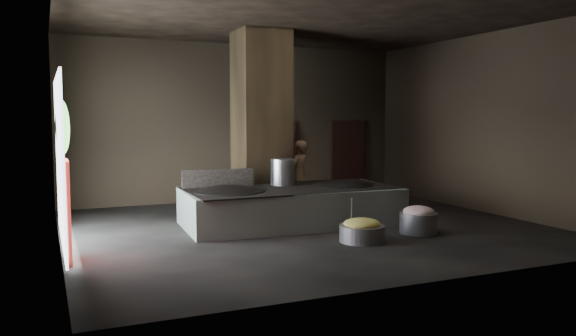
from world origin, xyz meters
name	(u,v)px	position (x,y,z in m)	size (l,w,h in m)	color
floor	(305,229)	(0.00, 0.00, -0.05)	(10.00, 9.00, 0.10)	black
ceiling	(306,16)	(0.00, 0.00, 4.55)	(10.00, 9.00, 0.10)	black
back_wall	(238,123)	(0.00, 4.55, 2.25)	(10.00, 0.10, 4.50)	black
front_wall	(442,128)	(0.00, -4.55, 2.25)	(10.00, 0.10, 4.50)	black
left_wall	(53,126)	(-5.05, 0.00, 2.25)	(0.10, 9.00, 4.50)	black
right_wall	(486,123)	(5.05, 0.00, 2.25)	(0.10, 9.00, 4.50)	black
pillar	(261,123)	(-0.30, 1.90, 2.25)	(1.20, 1.20, 4.50)	black
hearth_platform	(291,206)	(-0.18, 0.40, 0.41)	(4.72, 2.26, 0.82)	silver
platform_cap	(291,188)	(-0.18, 0.40, 0.82)	(4.62, 2.22, 0.03)	black
wok_left	(229,195)	(-1.63, 0.35, 0.75)	(1.49, 1.49, 0.41)	black
wok_left_rim	(229,192)	(-1.63, 0.35, 0.82)	(1.52, 1.52, 0.05)	black
wok_right	(342,188)	(1.17, 0.45, 0.75)	(1.39, 1.39, 0.39)	black
wok_right_rim	(342,185)	(1.17, 0.45, 0.82)	(1.42, 1.42, 0.05)	black
stock_pot	(283,172)	(-0.13, 0.95, 1.13)	(0.57, 0.57, 0.62)	#A8A9AF
splash_guard	(218,178)	(-1.63, 1.15, 1.03)	(1.64, 0.06, 0.41)	black
cook	(299,175)	(0.82, 2.11, 0.90)	(0.66, 0.42, 1.80)	#96724C
veg_basin	(362,233)	(0.37, -1.78, 0.16)	(0.87, 0.87, 0.32)	gray
veg_fill	(362,224)	(0.37, -1.78, 0.35)	(0.72, 0.72, 0.22)	#8EB055
ladle	(351,213)	(0.22, -1.63, 0.55)	(0.03, 0.03, 0.69)	#A8A9AF
meat_basin	(418,223)	(1.87, -1.55, 0.21)	(0.78, 0.78, 0.43)	gray
meat_fill	(419,212)	(1.87, -1.55, 0.45)	(0.65, 0.65, 0.25)	#D07D7E
doorway_near	(278,161)	(1.20, 4.45, 1.10)	(1.18, 0.08, 2.38)	black
doorway_near_glow	(280,163)	(1.19, 4.25, 1.05)	(0.77, 0.04, 1.82)	#8C6647
doorway_far	(348,159)	(3.60, 4.45, 1.10)	(1.18, 0.08, 2.38)	black
doorway_far_glow	(346,160)	(3.53, 4.46, 1.05)	(0.81, 0.04, 1.90)	#8C6647
left_opening	(60,161)	(-4.95, 0.20, 1.60)	(0.04, 4.20, 3.10)	white
pavilion_sliver	(68,211)	(-4.88, -1.10, 0.85)	(0.05, 0.90, 1.70)	maroon
tree_silhouette	(62,127)	(-4.85, 1.30, 2.20)	(0.28, 1.10, 1.10)	#194714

